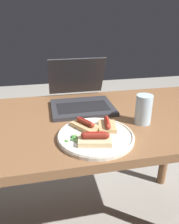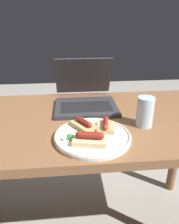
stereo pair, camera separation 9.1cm
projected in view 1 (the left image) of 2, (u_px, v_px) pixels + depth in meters
name	position (u px, v px, depth m)	size (l,w,h in m)	color
desk	(83.00, 136.00, 1.03)	(1.42, 0.68, 0.72)	brown
laptop	(81.00, 98.00, 1.12)	(0.31, 0.34, 0.23)	#2D2D33
plate	(96.00, 136.00, 0.83)	(0.29, 0.29, 0.02)	silver
sausage_toast_left	(95.00, 139.00, 0.77)	(0.13, 0.09, 0.05)	#D6B784
sausage_toast_middle	(85.00, 125.00, 0.88)	(0.11, 0.13, 0.04)	tan
sausage_toast_right	(107.00, 125.00, 0.87)	(0.08, 0.10, 0.04)	tan
salad_pile	(74.00, 138.00, 0.81)	(0.05, 0.06, 0.01)	#387A33
drinking_glass	(144.00, 109.00, 0.93)	(0.07, 0.07, 0.13)	silver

